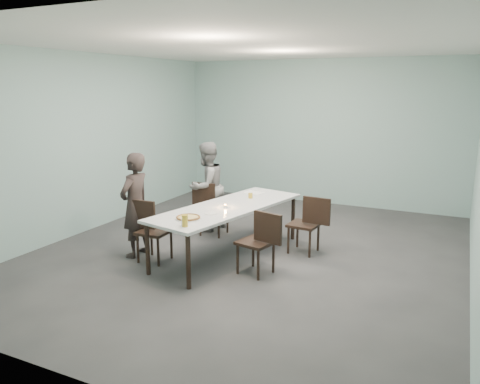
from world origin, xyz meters
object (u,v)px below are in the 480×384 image
at_px(chair_far_right, 309,221).
at_px(beer_glass, 185,221).
at_px(pizza, 188,218).
at_px(table, 228,210).
at_px(diner_near, 135,205).
at_px(amber_tumbler, 250,196).
at_px(chair_near_right, 261,238).
at_px(chair_near_left, 149,226).
at_px(chair_far_left, 210,205).
at_px(tealight, 225,206).
at_px(diner_far, 207,187).
at_px(side_plate, 211,213).
at_px(water_tumbler, 184,222).

xyz_separation_m(chair_far_right, beer_glass, (-1.05, -1.74, 0.32)).
bearing_deg(beer_glass, pizza, 114.99).
height_order(table, diner_near, diner_near).
relative_size(diner_near, beer_glass, 10.19).
bearing_deg(pizza, amber_tumbler, 80.18).
bearing_deg(chair_near_right, chair_near_left, 19.58).
relative_size(diner_near, pizza, 4.50).
bearing_deg(table, chair_near_right, -33.30).
bearing_deg(chair_far_right, diner_near, 32.21).
height_order(chair_far_left, tealight, chair_far_left).
xyz_separation_m(table, tealight, (0.01, -0.10, 0.08)).
distance_m(diner_far, amber_tumbler, 1.07).
bearing_deg(beer_glass, chair_near_right, 42.28).
relative_size(chair_near_right, tealight, 15.54).
relative_size(chair_near_left, chair_far_left, 1.00).
height_order(chair_near_right, amber_tumbler, chair_near_right).
height_order(side_plate, tealight, tealight).
bearing_deg(side_plate, beer_glass, -89.54).
bearing_deg(side_plate, table, 88.45).
bearing_deg(pizza, beer_glass, -65.01).
relative_size(chair_near_right, amber_tumbler, 10.88).
distance_m(chair_near_right, amber_tumbler, 1.27).
bearing_deg(table, chair_near_left, -144.33).
bearing_deg(chair_far_right, chair_near_left, 37.05).
distance_m(chair_near_left, chair_far_right, 2.33).
bearing_deg(chair_near_left, water_tumbler, -28.56).
relative_size(chair_far_right, beer_glass, 5.80).
bearing_deg(side_plate, water_tumbler, -92.79).
bearing_deg(pizza, table, 79.74).
xyz_separation_m(diner_near, amber_tumbler, (1.30, 1.17, 0.03)).
height_order(chair_near_left, diner_far, diner_far).
bearing_deg(amber_tumbler, chair_far_left, 166.52).
bearing_deg(water_tumbler, table, 87.75).
bearing_deg(chair_far_left, side_plate, -62.13).
bearing_deg(pizza, chair_near_right, 22.26).
distance_m(table, beer_glass, 1.15).
relative_size(chair_far_left, tealight, 15.54).
height_order(chair_near_right, diner_near, diner_near).
height_order(chair_near_left, pizza, chair_near_left).
bearing_deg(tealight, table, 96.42).
relative_size(chair_near_right, water_tumbler, 9.67).
distance_m(chair_near_right, tealight, 0.85).
height_order(diner_near, water_tumbler, diner_near).
distance_m(table, diner_far, 1.33).
bearing_deg(chair_near_right, side_plate, 13.39).
xyz_separation_m(pizza, tealight, (0.16, 0.73, 0.00)).
bearing_deg(water_tumbler, diner_far, 112.56).
relative_size(table, diner_near, 1.79).
bearing_deg(diner_far, chair_far_right, 92.71).
distance_m(chair_near_left, beer_glass, 1.08).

